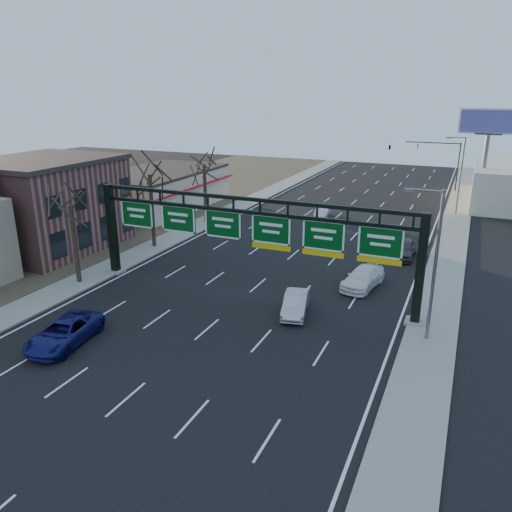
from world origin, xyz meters
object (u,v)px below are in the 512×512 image
at_px(car_silver_sedan, 296,304).
at_px(car_white_wagon, 363,278).
at_px(car_blue_suv, 64,332).
at_px(sign_gantry, 249,233).

distance_m(car_silver_sedan, car_white_wagon, 7.16).
relative_size(car_silver_sedan, car_white_wagon, 0.85).
distance_m(car_blue_suv, car_silver_sedan, 14.36).
distance_m(sign_gantry, car_white_wagon, 9.51).
bearing_deg(car_white_wagon, car_blue_suv, -121.57).
height_order(sign_gantry, car_white_wagon, sign_gantry).
bearing_deg(sign_gantry, car_blue_suv, -122.02).
xyz_separation_m(sign_gantry, car_blue_suv, (-6.83, -10.92, -3.90)).
height_order(sign_gantry, car_blue_suv, sign_gantry).
distance_m(sign_gantry, car_blue_suv, 13.46).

